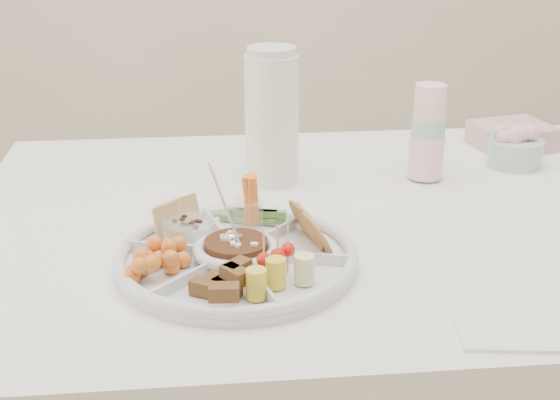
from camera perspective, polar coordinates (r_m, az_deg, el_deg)
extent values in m
cube|color=white|center=(1.65, 6.38, -13.13)|extent=(1.52, 1.02, 0.76)
cylinder|color=silver|center=(1.24, -3.21, -3.96)|extent=(0.46, 0.46, 0.04)
cylinder|color=#362013|center=(1.24, -3.22, -3.65)|extent=(0.12, 0.12, 0.04)
cylinder|color=beige|center=(1.62, 10.76, 4.81)|extent=(0.09, 0.09, 0.20)
cylinder|color=white|center=(1.56, -0.60, 6.25)|extent=(0.14, 0.14, 0.28)
cylinder|color=silver|center=(1.76, 16.87, 3.79)|extent=(0.14, 0.14, 0.09)
cube|color=#C9A1A0|center=(1.89, 16.60, 4.51)|extent=(0.19, 0.17, 0.05)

